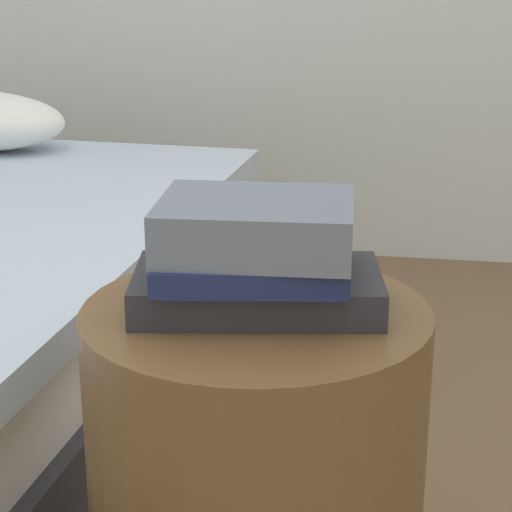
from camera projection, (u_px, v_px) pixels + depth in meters
side_table at (256, 511)px, 1.24m from camera, size 0.43×0.43×0.57m
book_charcoal at (256, 290)px, 1.15m from camera, size 0.32×0.21×0.05m
book_navy at (251, 260)px, 1.14m from camera, size 0.25×0.23×0.03m
book_slate at (252, 226)px, 1.11m from camera, size 0.24×0.19×0.06m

